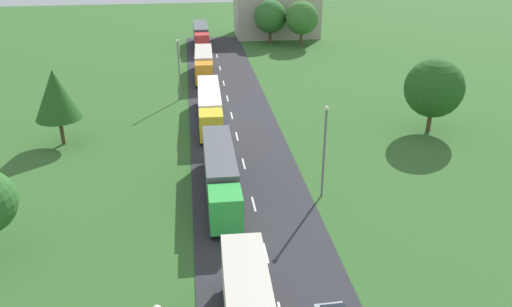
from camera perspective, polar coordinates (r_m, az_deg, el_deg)
road at (r=38.51m, az=0.70°, el=-9.38°), size 10.00×140.00×0.06m
lane_marking_centre at (r=34.85m, az=1.77°, el=-13.49°), size 0.16×120.34×0.01m
truck_second at (r=43.32m, az=-3.92°, el=-2.06°), size 2.53×13.81×3.65m
truck_third at (r=59.35m, az=-5.11°, el=5.33°), size 2.77×14.68×3.42m
truck_fourth at (r=76.95m, az=-5.75°, el=9.86°), size 2.83×12.10×3.57m
truck_fifth at (r=95.62m, az=-6.07°, el=12.81°), size 2.51×12.66×3.78m
lamppost_second at (r=42.47m, az=7.52°, el=0.69°), size 0.36×0.36×8.02m
lamppost_third at (r=66.91m, az=-8.46°, el=9.45°), size 0.36×0.36×7.77m
tree_oak at (r=55.73m, az=-21.14°, el=6.04°), size 4.61×4.61×7.91m
tree_birch at (r=96.06m, az=5.06°, el=14.61°), size 5.84×5.84×7.95m
tree_elm at (r=58.78m, az=18.97°, el=6.81°), size 6.30×6.30×8.06m
tree_ash at (r=97.71m, az=1.59°, el=14.80°), size 5.88×5.88×7.87m
distant_building at (r=105.24m, az=2.23°, el=15.02°), size 15.91×9.77×8.10m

